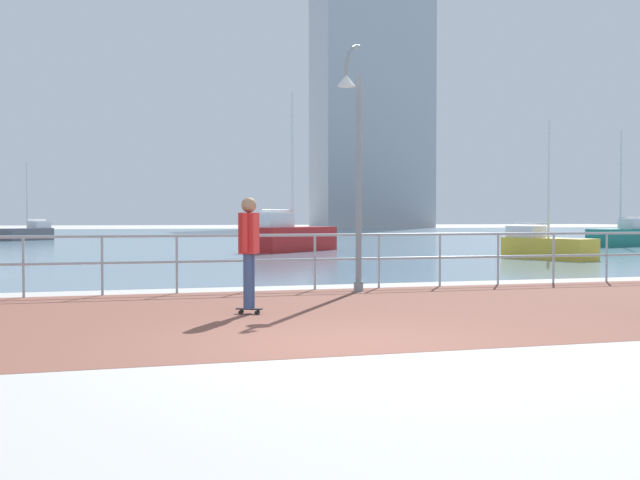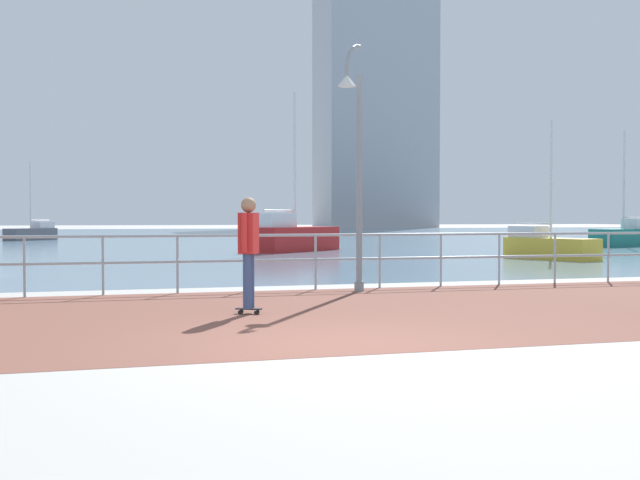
{
  "view_description": "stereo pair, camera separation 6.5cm",
  "coord_description": "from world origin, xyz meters",
  "px_view_note": "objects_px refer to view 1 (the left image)",
  "views": [
    {
      "loc": [
        -2.65,
        -8.15,
        1.47
      ],
      "look_at": [
        0.77,
        3.94,
        1.1
      ],
      "focal_mm": 41.77,
      "sensor_mm": 36.0,
      "label": 1
    },
    {
      "loc": [
        -2.58,
        -8.16,
        1.47
      ],
      "look_at": [
        0.77,
        3.94,
        1.1
      ],
      "focal_mm": 41.77,
      "sensor_mm": 36.0,
      "label": 2
    }
  ],
  "objects_px": {
    "sailboat_white": "(290,236)",
    "lamppost": "(355,155)",
    "sailboat_blue": "(545,246)",
    "skateboarder": "(249,244)",
    "sailboat_teal": "(29,233)",
    "sailboat_ivory": "(622,235)"
  },
  "relations": [
    {
      "from": "sailboat_white",
      "to": "sailboat_teal",
      "type": "xyz_separation_m",
      "value": [
        -12.86,
        20.67,
        -0.18
      ]
    },
    {
      "from": "sailboat_ivory",
      "to": "sailboat_teal",
      "type": "relative_size",
      "value": 1.16
    },
    {
      "from": "sailboat_white",
      "to": "sailboat_ivory",
      "type": "xyz_separation_m",
      "value": [
        17.93,
        0.86,
        -0.1
      ]
    },
    {
      "from": "sailboat_blue",
      "to": "sailboat_white",
      "type": "bearing_deg",
      "value": 131.4
    },
    {
      "from": "sailboat_white",
      "to": "sailboat_blue",
      "type": "height_order",
      "value": "sailboat_white"
    },
    {
      "from": "sailboat_blue",
      "to": "skateboarder",
      "type": "bearing_deg",
      "value": -136.62
    },
    {
      "from": "skateboarder",
      "to": "sailboat_white",
      "type": "height_order",
      "value": "sailboat_white"
    },
    {
      "from": "lamppost",
      "to": "skateboarder",
      "type": "distance_m",
      "value": 4.16
    },
    {
      "from": "skateboarder",
      "to": "lamppost",
      "type": "bearing_deg",
      "value": 46.58
    },
    {
      "from": "sailboat_ivory",
      "to": "sailboat_blue",
      "type": "height_order",
      "value": "sailboat_ivory"
    },
    {
      "from": "sailboat_white",
      "to": "sailboat_teal",
      "type": "relative_size",
      "value": 1.36
    },
    {
      "from": "sailboat_blue",
      "to": "sailboat_ivory",
      "type": "bearing_deg",
      "value": 41.63
    },
    {
      "from": "sailboat_ivory",
      "to": "lamppost",
      "type": "bearing_deg",
      "value": -137.93
    },
    {
      "from": "lamppost",
      "to": "sailboat_teal",
      "type": "bearing_deg",
      "value": 104.31
    },
    {
      "from": "sailboat_white",
      "to": "sailboat_teal",
      "type": "height_order",
      "value": "sailboat_white"
    },
    {
      "from": "lamppost",
      "to": "sailboat_blue",
      "type": "bearing_deg",
      "value": 42.51
    },
    {
      "from": "sailboat_white",
      "to": "sailboat_blue",
      "type": "xyz_separation_m",
      "value": [
        7.45,
        -8.45,
        -0.2
      ]
    },
    {
      "from": "sailboat_ivory",
      "to": "sailboat_white",
      "type": "bearing_deg",
      "value": -177.24
    },
    {
      "from": "sailboat_white",
      "to": "lamppost",
      "type": "bearing_deg",
      "value": -99.42
    },
    {
      "from": "skateboarder",
      "to": "sailboat_ivory",
      "type": "relative_size",
      "value": 0.3
    },
    {
      "from": "sailboat_white",
      "to": "sailboat_blue",
      "type": "distance_m",
      "value": 11.27
    },
    {
      "from": "sailboat_blue",
      "to": "sailboat_teal",
      "type": "bearing_deg",
      "value": 124.89
    }
  ]
}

